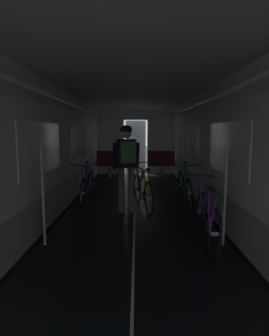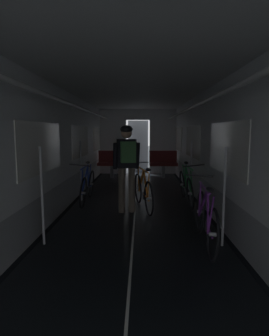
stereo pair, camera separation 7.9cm
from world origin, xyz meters
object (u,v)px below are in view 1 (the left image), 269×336
object	(u,v)px
bench_seat_far_right	(161,162)
person_cyclist_aisle	(126,159)
bicycle_blue	(86,186)
bicycle_orange_in_aisle	(143,191)
bicycle_green	(185,186)
bench_seat_far_left	(110,162)
bicycle_purple	(207,218)

from	to	relation	value
bench_seat_far_right	person_cyclist_aisle	xyz separation A→B (m)	(-1.06, -4.33, 0.50)
bicycle_blue	bicycle_orange_in_aisle	bearing A→B (deg)	-22.15
bicycle_green	person_cyclist_aisle	world-z (taller)	person_cyclist_aisle
person_cyclist_aisle	bicycle_orange_in_aisle	xyz separation A→B (m)	(0.33, 0.27, -0.69)
bench_seat_far_right	person_cyclist_aisle	size ratio (longest dim) A/B	0.57
bicycle_green	bicycle_orange_in_aisle	bearing A→B (deg)	-152.74
bench_seat_far_left	bicycle_purple	distance (m)	6.24
bicycle_purple	person_cyclist_aisle	distance (m)	2.11
bicycle_purple	bicycle_orange_in_aisle	bearing A→B (deg)	115.00
bicycle_green	person_cyclist_aisle	distance (m)	1.66
bench_seat_far_right	bicycle_orange_in_aisle	xyz separation A→B (m)	(-0.73, -4.06, -0.18)
bicycle_green	bench_seat_far_right	bearing A→B (deg)	93.88
bench_seat_far_right	bicycle_purple	world-z (taller)	bench_seat_far_right
bench_seat_far_right	bicycle_orange_in_aisle	size ratio (longest dim) A/B	0.59
bicycle_orange_in_aisle	bicycle_purple	bearing A→B (deg)	-65.00
bicycle_blue	bench_seat_far_left	bearing A→B (deg)	86.85
bicycle_orange_in_aisle	bench_seat_far_right	bearing A→B (deg)	79.80
bicycle_purple	bicycle_orange_in_aisle	size ratio (longest dim) A/B	1.02
bicycle_blue	bicycle_purple	xyz separation A→B (m)	(2.14, -2.38, 0.00)
bench_seat_far_left	person_cyclist_aisle	distance (m)	4.42
bicycle_orange_in_aisle	bicycle_blue	bearing A→B (deg)	157.85
bicycle_blue	bicycle_green	xyz separation A→B (m)	(2.24, -0.01, -0.00)
bicycle_blue	person_cyclist_aisle	world-z (taller)	person_cyclist_aisle
person_cyclist_aisle	bicycle_purple	bearing A→B (deg)	-53.21
bench_seat_far_right	bicycle_blue	size ratio (longest dim) A/B	0.58
bench_seat_far_left	bicycle_blue	bearing A→B (deg)	-93.15
bench_seat_far_left	bicycle_green	xyz separation A→B (m)	(2.04, -3.56, -0.19)
bicycle_purple	bench_seat_far_right	bearing A→B (deg)	91.36
bicycle_green	bicycle_orange_in_aisle	world-z (taller)	bicycle_green
bench_seat_far_left	bench_seat_far_right	world-z (taller)	same
bench_seat_far_right	bench_seat_far_left	bearing A→B (deg)	180.00
bicycle_green	person_cyclist_aisle	xyz separation A→B (m)	(-1.30, -0.77, 0.69)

